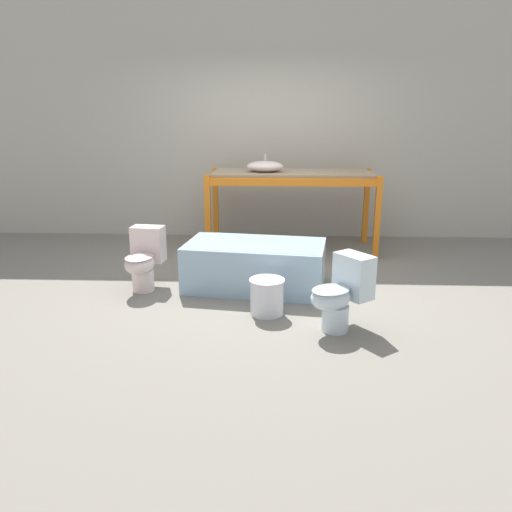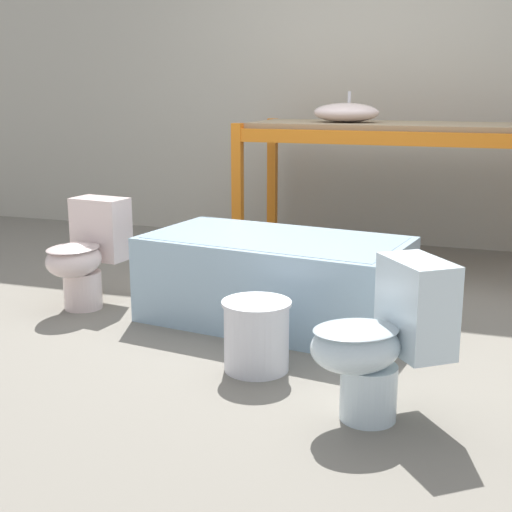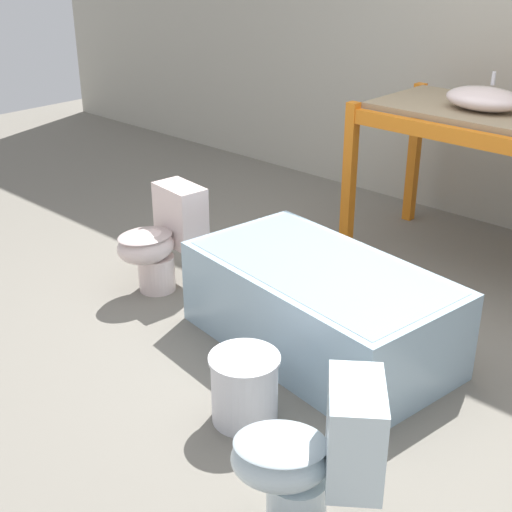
% 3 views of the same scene
% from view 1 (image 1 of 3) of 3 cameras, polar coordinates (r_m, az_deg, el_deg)
% --- Properties ---
extents(ground_plane, '(12.00, 12.00, 0.00)m').
position_cam_1_polar(ground_plane, '(5.41, 0.16, -2.86)').
color(ground_plane, slate).
extents(warehouse_wall_rear, '(10.80, 0.08, 3.20)m').
position_cam_1_polar(warehouse_wall_rear, '(7.19, 0.85, 14.91)').
color(warehouse_wall_rear, '#B2AD9E').
rests_on(warehouse_wall_rear, ground_plane).
extents(shelving_rack, '(2.14, 0.88, 1.03)m').
position_cam_1_polar(shelving_rack, '(6.47, 4.11, 8.39)').
color(shelving_rack, orange).
rests_on(shelving_rack, ground_plane).
extents(sink_basin, '(0.47, 0.34, 0.22)m').
position_cam_1_polar(sink_basin, '(6.40, 1.04, 10.20)').
color(sink_basin, silver).
rests_on(sink_basin, shelving_rack).
extents(bathtub_main, '(1.49, 0.95, 0.48)m').
position_cam_1_polar(bathtub_main, '(5.13, -0.10, -0.70)').
color(bathtub_main, '#99B7CC').
rests_on(bathtub_main, ground_plane).
extents(toilet_near, '(0.37, 0.57, 0.63)m').
position_cam_1_polar(toilet_near, '(5.20, -12.70, -0.28)').
color(toilet_near, silver).
rests_on(toilet_near, ground_plane).
extents(toilet_far, '(0.61, 0.57, 0.63)m').
position_cam_1_polar(toilet_far, '(4.20, 9.69, -4.10)').
color(toilet_far, silver).
rests_on(toilet_far, ground_plane).
extents(bucket_white, '(0.32, 0.32, 0.33)m').
position_cam_1_polar(bucket_white, '(4.49, 1.25, -4.58)').
color(bucket_white, silver).
rests_on(bucket_white, ground_plane).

